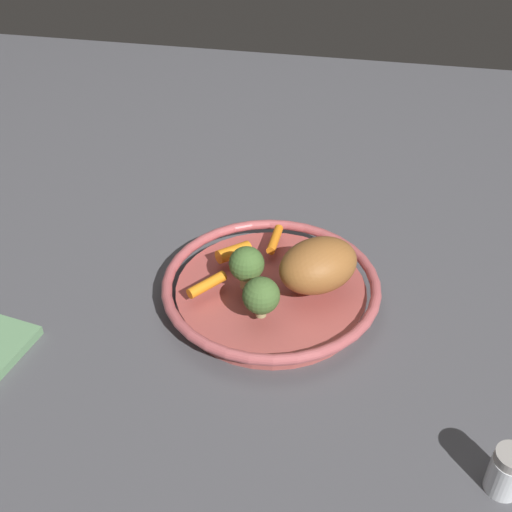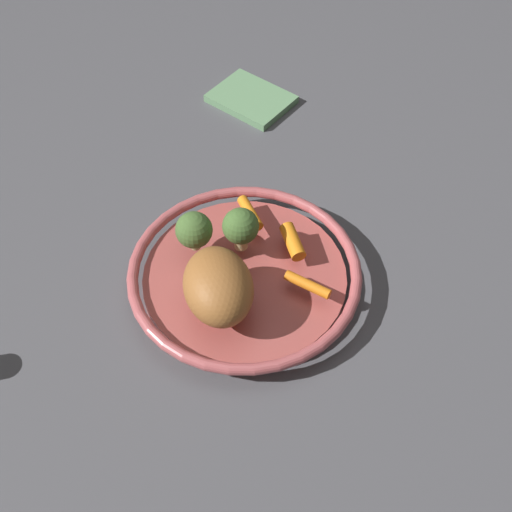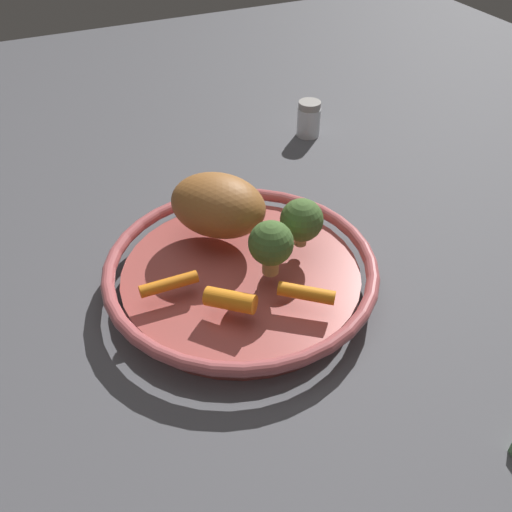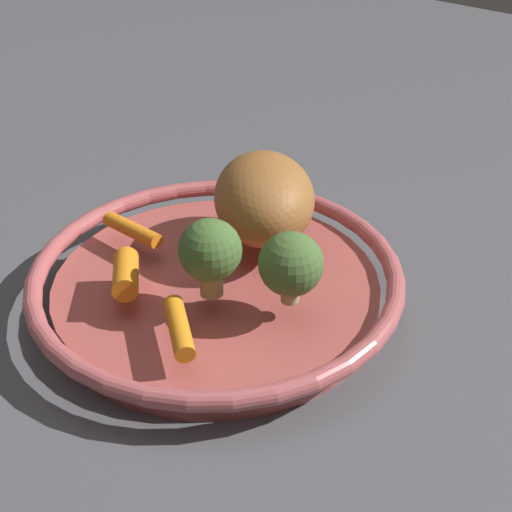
{
  "view_description": "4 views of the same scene",
  "coord_description": "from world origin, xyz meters",
  "px_view_note": "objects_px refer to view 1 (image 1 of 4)",
  "views": [
    {
      "loc": [
        -0.75,
        -0.13,
        0.67
      ],
      "look_at": [
        0.01,
        0.03,
        0.07
      ],
      "focal_mm": 45.18,
      "sensor_mm": 36.0,
      "label": 1
    },
    {
      "loc": [
        0.3,
        -0.51,
        0.79
      ],
      "look_at": [
        0.01,
        0.01,
        0.06
      ],
      "focal_mm": 47.39,
      "sensor_mm": 36.0,
      "label": 2
    },
    {
      "loc": [
        0.2,
        0.49,
        0.49
      ],
      "look_at": [
        -0.01,
        0.02,
        0.06
      ],
      "focal_mm": 39.84,
      "sensor_mm": 36.0,
      "label": 3
    },
    {
      "loc": [
        -0.37,
        0.41,
        0.42
      ],
      "look_at": [
        -0.03,
        -0.02,
        0.06
      ],
      "focal_mm": 52.27,
      "sensor_mm": 36.0,
      "label": 4
    }
  ],
  "objects_px": {
    "baby_carrot_near_rim": "(275,239)",
    "baby_carrot_right": "(207,285)",
    "broccoli_floret_mid": "(264,296)",
    "broccoli_floret_edge": "(247,265)",
    "roast_chicken_piece": "(318,265)",
    "baby_carrot_center": "(234,252)",
    "serving_bowl": "(271,289)",
    "salt_shaker": "(507,472)"
  },
  "relations": [
    {
      "from": "broccoli_floret_edge",
      "to": "roast_chicken_piece",
      "type": "bearing_deg",
      "value": -76.08
    },
    {
      "from": "baby_carrot_near_rim",
      "to": "broccoli_floret_edge",
      "type": "relative_size",
      "value": 0.96
    },
    {
      "from": "broccoli_floret_mid",
      "to": "salt_shaker",
      "type": "xyz_separation_m",
      "value": [
        -0.19,
        -0.32,
        -0.05
      ]
    },
    {
      "from": "serving_bowl",
      "to": "baby_carrot_right",
      "type": "xyz_separation_m",
      "value": [
        -0.04,
        0.09,
        0.03
      ]
    },
    {
      "from": "serving_bowl",
      "to": "baby_carrot_right",
      "type": "distance_m",
      "value": 0.1
    },
    {
      "from": "baby_carrot_center",
      "to": "baby_carrot_near_rim",
      "type": "xyz_separation_m",
      "value": [
        0.05,
        -0.06,
        -0.0
      ]
    },
    {
      "from": "broccoli_floret_mid",
      "to": "broccoli_floret_edge",
      "type": "height_order",
      "value": "broccoli_floret_edge"
    },
    {
      "from": "broccoli_floret_edge",
      "to": "broccoli_floret_mid",
      "type": "bearing_deg",
      "value": -147.71
    },
    {
      "from": "serving_bowl",
      "to": "broccoli_floret_mid",
      "type": "bearing_deg",
      "value": -177.55
    },
    {
      "from": "roast_chicken_piece",
      "to": "salt_shaker",
      "type": "relative_size",
      "value": 1.96
    },
    {
      "from": "serving_bowl",
      "to": "broccoli_floret_mid",
      "type": "xyz_separation_m",
      "value": [
        -0.08,
        -0.0,
        0.06
      ]
    },
    {
      "from": "serving_bowl",
      "to": "broccoli_floret_edge",
      "type": "xyz_separation_m",
      "value": [
        -0.02,
        0.03,
        0.06
      ]
    },
    {
      "from": "salt_shaker",
      "to": "baby_carrot_center",
      "type": "bearing_deg",
      "value": 51.24
    },
    {
      "from": "serving_bowl",
      "to": "roast_chicken_piece",
      "type": "xyz_separation_m",
      "value": [
        0.0,
        -0.07,
        0.06
      ]
    },
    {
      "from": "roast_chicken_piece",
      "to": "baby_carrot_center",
      "type": "relative_size",
      "value": 2.19
    },
    {
      "from": "roast_chicken_piece",
      "to": "salt_shaker",
      "type": "bearing_deg",
      "value": -137.3
    },
    {
      "from": "serving_bowl",
      "to": "broccoli_floret_edge",
      "type": "distance_m",
      "value": 0.07
    },
    {
      "from": "broccoli_floret_mid",
      "to": "salt_shaker",
      "type": "relative_size",
      "value": 1.0
    },
    {
      "from": "broccoli_floret_edge",
      "to": "baby_carrot_center",
      "type": "bearing_deg",
      "value": 28.17
    },
    {
      "from": "baby_carrot_near_rim",
      "to": "broccoli_floret_mid",
      "type": "height_order",
      "value": "broccoli_floret_mid"
    },
    {
      "from": "baby_carrot_center",
      "to": "roast_chicken_piece",
      "type": "bearing_deg",
      "value": -106.31
    },
    {
      "from": "baby_carrot_center",
      "to": "salt_shaker",
      "type": "distance_m",
      "value": 0.5
    },
    {
      "from": "serving_bowl",
      "to": "salt_shaker",
      "type": "height_order",
      "value": "salt_shaker"
    },
    {
      "from": "baby_carrot_near_rim",
      "to": "roast_chicken_piece",
      "type": "bearing_deg",
      "value": -138.74
    },
    {
      "from": "baby_carrot_center",
      "to": "baby_carrot_near_rim",
      "type": "relative_size",
      "value": 0.84
    },
    {
      "from": "baby_carrot_center",
      "to": "baby_carrot_right",
      "type": "bearing_deg",
      "value": 164.96
    },
    {
      "from": "baby_carrot_right",
      "to": "salt_shaker",
      "type": "relative_size",
      "value": 1.01
    },
    {
      "from": "baby_carrot_center",
      "to": "broccoli_floret_mid",
      "type": "distance_m",
      "value": 0.14
    },
    {
      "from": "roast_chicken_piece",
      "to": "baby_carrot_center",
      "type": "xyz_separation_m",
      "value": [
        0.04,
        0.14,
        -0.03
      ]
    },
    {
      "from": "baby_carrot_center",
      "to": "broccoli_floret_mid",
      "type": "xyz_separation_m",
      "value": [
        -0.12,
        -0.07,
        0.03
      ]
    },
    {
      "from": "serving_bowl",
      "to": "broccoli_floret_mid",
      "type": "relative_size",
      "value": 5.29
    },
    {
      "from": "serving_bowl",
      "to": "baby_carrot_near_rim",
      "type": "bearing_deg",
      "value": 6.7
    },
    {
      "from": "baby_carrot_center",
      "to": "baby_carrot_right",
      "type": "relative_size",
      "value": 0.89
    },
    {
      "from": "roast_chicken_piece",
      "to": "broccoli_floret_edge",
      "type": "distance_m",
      "value": 0.11
    },
    {
      "from": "roast_chicken_piece",
      "to": "baby_carrot_right",
      "type": "relative_size",
      "value": 1.94
    },
    {
      "from": "serving_bowl",
      "to": "baby_carrot_near_rim",
      "type": "height_order",
      "value": "baby_carrot_near_rim"
    },
    {
      "from": "baby_carrot_near_rim",
      "to": "salt_shaker",
      "type": "relative_size",
      "value": 1.06
    },
    {
      "from": "broccoli_floret_edge",
      "to": "baby_carrot_right",
      "type": "bearing_deg",
      "value": 106.19
    },
    {
      "from": "baby_carrot_near_rim",
      "to": "salt_shaker",
      "type": "xyz_separation_m",
      "value": [
        -0.36,
        -0.33,
        -0.02
      ]
    },
    {
      "from": "baby_carrot_near_rim",
      "to": "baby_carrot_right",
      "type": "bearing_deg",
      "value": 149.49
    },
    {
      "from": "roast_chicken_piece",
      "to": "baby_carrot_near_rim",
      "type": "xyz_separation_m",
      "value": [
        0.09,
        0.08,
        -0.03
      ]
    },
    {
      "from": "roast_chicken_piece",
      "to": "broccoli_floret_edge",
      "type": "bearing_deg",
      "value": 103.92
    }
  ]
}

